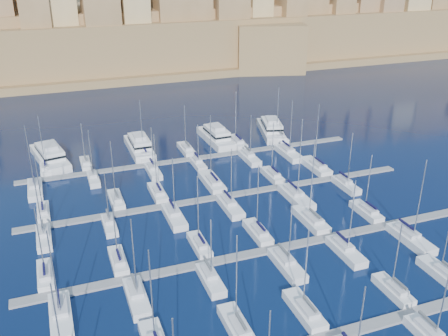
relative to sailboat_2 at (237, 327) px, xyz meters
name	(u,v)px	position (x,y,z in m)	size (l,w,h in m)	color
ground	(244,219)	(12.66, 28.58, -0.75)	(600.00, 600.00, 0.00)	#030D33
pontoon_near	(339,334)	(12.66, -5.42, -0.55)	(84.00, 2.00, 0.40)	slate
pontoon_mid_near	(270,250)	(12.66, 16.58, -0.55)	(84.00, 2.00, 0.40)	slate
pontoon_mid_far	(226,196)	(12.66, 38.58, -0.55)	(84.00, 2.00, 0.40)	slate
pontoon_far	(195,158)	(12.66, 60.58, -0.55)	(84.00, 2.00, 0.40)	slate
sailboat_2	(237,327)	(0.00, 0.00, 0.00)	(2.72, 9.06, 15.20)	white
sailboat_3	(305,310)	(10.26, -0.05, -0.01)	(2.68, 8.95, 14.06)	white
sailboat_4	(394,290)	(25.06, -0.62, -0.04)	(2.34, 7.80, 12.26)	white
sailboat_5	(443,274)	(35.02, 0.08, -0.01)	(2.77, 9.22, 13.58)	white
sailboat_12	(45,275)	(-24.01, 21.51, -0.03)	(2.42, 8.05, 12.66)	white
sailboat_13	(118,261)	(-12.58, 21.49, -0.04)	(2.41, 8.03, 11.27)	white
sailboat_14	(200,245)	(1.48, 21.47, -0.02)	(2.40, 7.99, 13.93)	white
sailboat_15	(258,232)	(12.67, 21.81, -0.01)	(2.60, 8.67, 14.01)	white
sailboat_16	(311,220)	(23.94, 22.56, 0.02)	(3.06, 10.20, 16.78)	white
sailboat_17	(367,212)	(35.85, 21.66, -0.03)	(2.51, 8.37, 12.79)	white
sailboat_18	(61,316)	(-22.35, 10.72, 0.01)	(2.99, 9.96, 15.21)	white
sailboat_19	(137,297)	(-11.57, 11.14, -0.01)	(2.74, 9.12, 14.50)	white
sailboat_20	(210,279)	(0.05, 11.54, -0.04)	(2.49, 8.30, 11.87)	white
sailboat_21	(287,264)	(13.01, 10.99, -0.02)	(2.83, 9.43, 12.83)	white
sailboat_22	(346,251)	(24.23, 11.10, -0.01)	(2.76, 9.19, 14.49)	white
sailboat_23	(410,238)	(37.28, 10.57, 0.02)	(3.08, 10.28, 16.41)	white
sailboat_24	(43,212)	(-23.59, 43.34, -0.03)	(2.31, 7.71, 13.03)	white
sailboat_25	(116,200)	(-9.41, 43.66, -0.02)	(2.51, 8.37, 13.67)	white
sailboat_26	(158,193)	(-0.64, 43.91, -0.01)	(2.66, 8.88, 13.89)	white
sailboat_27	(212,182)	(11.80, 44.82, 0.02)	(3.22, 10.73, 16.21)	white
sailboat_28	(272,175)	(25.89, 43.58, -0.02)	(2.46, 8.20, 13.59)	white
sailboat_29	(316,166)	(37.74, 44.64, 0.02)	(3.11, 10.36, 16.06)	white
sailboat_30	(44,237)	(-23.82, 33.48, -0.02)	(2.53, 8.42, 13.31)	white
sailboat_31	(109,225)	(-12.21, 33.95, -0.04)	(2.24, 7.47, 11.74)	white
sailboat_32	(174,216)	(-0.04, 32.87, -0.01)	(2.90, 9.67, 13.37)	white
sailboat_33	(230,206)	(11.53, 32.99, -0.01)	(2.83, 9.42, 13.61)	white
sailboat_34	(296,197)	(25.83, 32.16, 0.04)	(3.33, 11.11, 18.07)	white
sailboat_35	(346,185)	(38.78, 33.52, -0.02)	(2.50, 8.34, 13.21)	white
sailboat_36	(46,168)	(-22.33, 65.59, -0.02)	(2.47, 8.22, 13.77)	white
sailboat_37	(86,164)	(-13.22, 65.26, -0.05)	(2.27, 7.56, 11.02)	white
sailboat_38	(144,154)	(1.11, 66.48, 0.00)	(3.01, 10.04, 14.74)	white
sailboat_39	(186,149)	(12.09, 65.94, -0.02)	(2.68, 8.93, 12.64)	white
sailboat_40	(236,142)	(26.07, 66.28, 0.00)	(2.89, 9.63, 14.71)	white
sailboat_41	(278,137)	(38.08, 65.98, 0.00)	(2.70, 9.01, 14.79)	white
sailboat_42	(35,189)	(-24.90, 54.82, 0.01)	(2.93, 9.77, 15.47)	white
sailboat_43	(93,179)	(-12.54, 55.89, -0.03)	(2.28, 7.59, 12.68)	white
sailboat_44	(153,171)	(1.01, 55.44, -0.04)	(2.55, 8.51, 11.80)	white
sailboat_45	(198,164)	(12.05, 55.93, -0.05)	(2.25, 7.50, 11.05)	white
sailboat_46	(249,158)	(25.09, 55.16, -0.03)	(2.72, 9.08, 12.10)	white
sailboat_47	(288,153)	(35.51, 54.48, 0.01)	(3.14, 10.45, 14.86)	white
motor_yacht_a	(50,156)	(-21.02, 71.12, 0.97)	(9.23, 19.53, 5.25)	white
motor_yacht_b	(139,146)	(0.82, 70.20, 0.97)	(5.08, 16.90, 5.25)	white
motor_yacht_c	(216,136)	(21.70, 70.17, 0.97)	(5.66, 17.01, 5.25)	white
motor_yacht_d	(271,129)	(38.28, 70.59, 0.97)	(9.60, 18.46, 5.25)	white
fortified_city	(112,30)	(12.48, 183.85, 13.99)	(460.00, 108.95, 59.52)	brown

